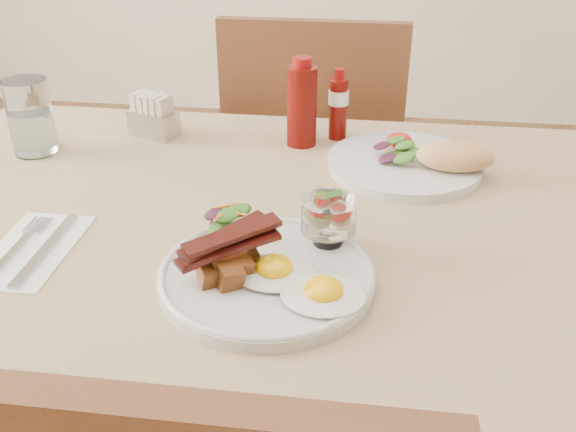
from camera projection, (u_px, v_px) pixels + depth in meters
name	position (u px, v px, depth m)	size (l,w,h in m)	color
table	(276.00, 268.00, 1.02)	(1.33, 0.88, 0.75)	brown
chair_far	(314.00, 170.00, 1.66)	(0.42, 0.42, 0.93)	brown
main_plate	(267.00, 277.00, 0.83)	(0.28, 0.28, 0.02)	silver
fried_eggs	(298.00, 281.00, 0.79)	(0.18, 0.14, 0.03)	silver
bacon_potato_pile	(228.00, 255.00, 0.80)	(0.13, 0.12, 0.06)	brown
side_salad	(231.00, 221.00, 0.90)	(0.07, 0.07, 0.04)	#1A5015
fruit_cup	(329.00, 215.00, 0.87)	(0.08, 0.08, 0.08)	white
second_plate	(416.00, 161.00, 1.12)	(0.29, 0.27, 0.07)	silver
ketchup_bottle	(302.00, 105.00, 1.19)	(0.06, 0.06, 0.17)	#500704
hot_sauce_bottle	(338.00, 105.00, 1.22)	(0.05, 0.05, 0.14)	#500704
sugar_caddy	(153.00, 118.00, 1.25)	(0.10, 0.08, 0.08)	#B6B6BB
water_glass	(31.00, 121.00, 1.17)	(0.08, 0.08, 0.14)	white
napkin_cutlery	(32.00, 249.00, 0.90)	(0.11, 0.20, 0.01)	white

